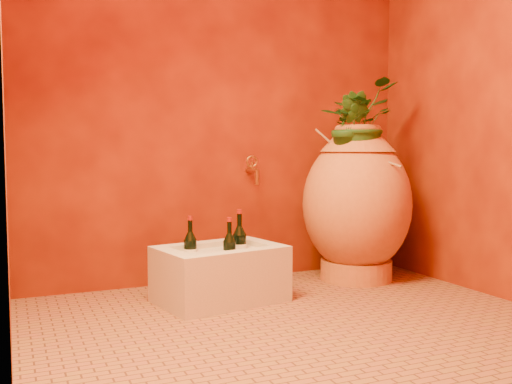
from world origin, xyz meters
name	(u,v)px	position (x,y,z in m)	size (l,w,h in m)	color
floor	(296,322)	(0.00, 0.00, 0.00)	(2.50, 2.50, 0.00)	brown
wall_back	(223,81)	(0.00, 1.00, 1.25)	(2.50, 0.02, 2.50)	#540F04
wall_left	(2,36)	(-1.25, 0.00, 1.25)	(0.02, 2.00, 2.50)	#540F04
wall_right	(499,72)	(1.25, 0.00, 1.25)	(0.02, 2.00, 2.50)	#540F04
amphora	(357,203)	(0.77, 0.65, 0.49)	(0.77, 0.77, 0.98)	#B96E34
stone_basin	(220,275)	(-0.20, 0.50, 0.14)	(0.72, 0.56, 0.30)	beige
wine_bottle_a	(229,252)	(-0.16, 0.47, 0.27)	(0.07, 0.07, 0.29)	black
wine_bottle_b	(190,251)	(-0.35, 0.57, 0.27)	(0.07, 0.07, 0.30)	black
wine_bottle_c	(239,246)	(-0.07, 0.56, 0.28)	(0.08, 0.08, 0.32)	black
wall_tap	(253,169)	(0.17, 0.91, 0.71)	(0.08, 0.16, 0.18)	#A46C25
plant_main	(358,123)	(0.76, 0.64, 0.99)	(0.48, 0.41, 0.53)	#194318
plant_side	(350,127)	(0.67, 0.58, 0.96)	(0.23, 0.19, 0.42)	#194318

